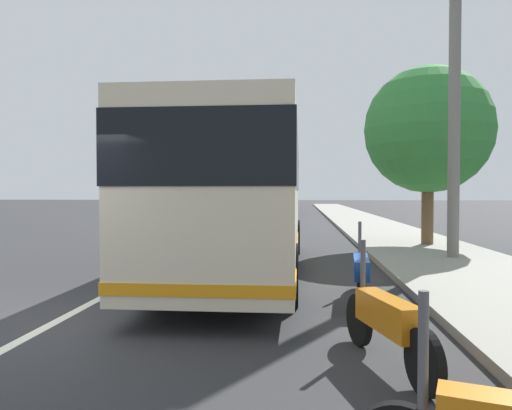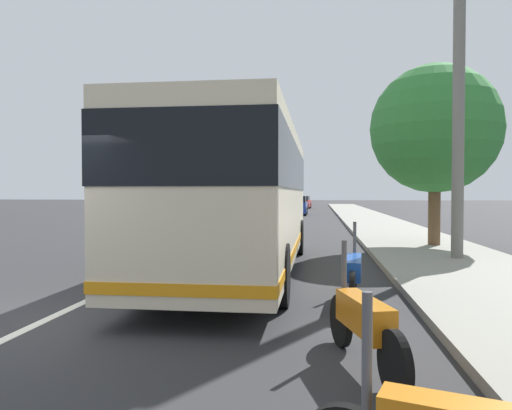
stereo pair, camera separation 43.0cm
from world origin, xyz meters
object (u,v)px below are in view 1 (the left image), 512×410
motorcycle_angled (361,272)px  motorcycle_nearest_curb (387,322)px  car_behind_bus (283,206)px  roadside_tree_mid_block (428,130)px  utility_pole (455,88)px  car_far_distant (238,204)px  coach_bus (244,191)px  car_side_street (287,202)px

motorcycle_angled → motorcycle_nearest_curb: bearing=-177.0°
car_behind_bus → roadside_tree_mid_block: (-22.72, -5.42, 3.06)m
motorcycle_angled → utility_pole: utility_pole is taller
motorcycle_nearest_curb → roadside_tree_mid_block: roadside_tree_mid_block is taller
car_far_distant → car_behind_bus: car_behind_bus is taller
coach_bus → roadside_tree_mid_block: roadside_tree_mid_block is taller
car_far_distant → utility_pole: bearing=19.6°
coach_bus → motorcycle_nearest_curb: coach_bus is taller
coach_bus → roadside_tree_mid_block: bearing=-46.0°
car_behind_bus → utility_pole: 26.60m
car_far_distant → utility_pole: 34.74m
utility_pole → car_far_distant: bearing=16.5°
car_behind_bus → roadside_tree_mid_block: size_ratio=0.70×
coach_bus → motorcycle_nearest_curb: size_ratio=5.08×
roadside_tree_mid_block → utility_pole: (-3.08, 0.14, 0.68)m
coach_bus → car_far_distant: size_ratio=2.40×
motorcycle_nearest_curb → car_behind_bus: bearing=-12.0°
motorcycle_nearest_curb → motorcycle_angled: bearing=-18.1°
roadside_tree_mid_block → utility_pole: 3.16m
motorcycle_angled → car_far_distant: (37.81, 6.91, 0.21)m
car_far_distant → utility_pole: size_ratio=0.47×
coach_bus → car_side_street: size_ratio=2.13×
car_behind_bus → car_side_street: bearing=0.9°
car_far_distant → roadside_tree_mid_block: bearing=21.4°
motorcycle_angled → car_behind_bus: 30.60m
coach_bus → car_far_distant: (35.13, 4.63, -1.15)m
motorcycle_nearest_curb → car_far_distant: bearing=-6.4°
car_far_distant → roadside_tree_mid_block: 31.79m
car_behind_bus → car_side_street: 15.22m
car_behind_bus → utility_pole: size_ratio=0.46×
motorcycle_nearest_curb → car_far_distant: size_ratio=0.47×
utility_pole → car_behind_bus: bearing=11.6°
motorcycle_nearest_curb → utility_pole: bearing=-37.1°
car_side_street → car_far_distant: bearing=154.4°
coach_bus → motorcycle_angled: coach_bus is taller
motorcycle_nearest_curb → utility_pole: (7.80, -3.03, 4.00)m
motorcycle_angled → roadside_tree_mid_block: size_ratio=0.41×
motorcycle_nearest_curb → motorcycle_angled: (3.10, -0.12, 0.02)m
utility_pole → roadside_tree_mid_block: bearing=-2.6°
roadside_tree_mid_block → utility_pole: size_ratio=0.65×
car_far_distant → car_side_street: size_ratio=0.88×
car_far_distant → car_behind_bus: size_ratio=1.04×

